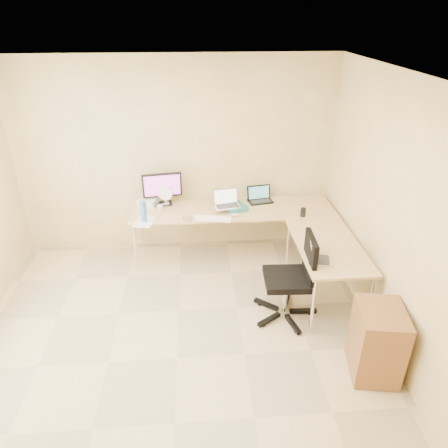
{
  "coord_description": "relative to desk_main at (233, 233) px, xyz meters",
  "views": [
    {
      "loc": [
        0.24,
        -2.98,
        3.07
      ],
      "look_at": [
        0.55,
        1.1,
        0.9
      ],
      "focal_mm": 32.83,
      "sensor_mm": 36.0,
      "label": 1
    }
  ],
  "objects": [
    {
      "name": "floor",
      "position": [
        -0.72,
        -1.85,
        -0.36
      ],
      "size": [
        4.5,
        4.5,
        0.0
      ],
      "primitive_type": "plane",
      "color": "tan",
      "rests_on": "ground"
    },
    {
      "name": "ceiling",
      "position": [
        -0.72,
        -1.85,
        2.24
      ],
      "size": [
        4.5,
        4.5,
        0.0
      ],
      "primitive_type": "plane",
      "rotation": [
        3.14,
        0.0,
        0.0
      ],
      "color": "white",
      "rests_on": "ground"
    },
    {
      "name": "wall_back",
      "position": [
        -0.72,
        0.4,
        0.93
      ],
      "size": [
        4.5,
        0.0,
        4.5
      ],
      "primitive_type": "plane",
      "rotation": [
        1.57,
        0.0,
        0.0
      ],
      "color": "beige",
      "rests_on": "ground"
    },
    {
      "name": "wall_right",
      "position": [
        1.38,
        -1.85,
        0.93
      ],
      "size": [
        0.0,
        4.5,
        4.5
      ],
      "primitive_type": "plane",
      "rotation": [
        1.57,
        0.0,
        -1.57
      ],
      "color": "beige",
      "rests_on": "ground"
    },
    {
      "name": "desk_main",
      "position": [
        0.0,
        0.0,
        0.0
      ],
      "size": [
        2.65,
        0.7,
        0.73
      ],
      "primitive_type": "cube",
      "color": "tan",
      "rests_on": "ground"
    },
    {
      "name": "desk_return",
      "position": [
        0.98,
        -1.0,
        0.0
      ],
      "size": [
        0.7,
        1.3,
        0.73
      ],
      "primitive_type": "cube",
      "color": "tan",
      "rests_on": "ground"
    },
    {
      "name": "monitor",
      "position": [
        -0.92,
        0.2,
        0.59
      ],
      "size": [
        0.53,
        0.24,
        0.44
      ],
      "primitive_type": "cube",
      "rotation": [
        0.0,
        0.0,
        0.14
      ],
      "color": "black",
      "rests_on": "desk_main"
    },
    {
      "name": "book_stack",
      "position": [
        0.02,
        0.01,
        0.39
      ],
      "size": [
        0.35,
        0.39,
        0.05
      ],
      "primitive_type": "cube",
      "rotation": [
        0.0,
        0.0,
        0.43
      ],
      "color": "#1B7777",
      "rests_on": "desk_main"
    },
    {
      "name": "laptop_center",
      "position": [
        -0.08,
        -0.06,
        0.53
      ],
      "size": [
        0.38,
        0.32,
        0.22
      ],
      "primitive_type": "cube",
      "rotation": [
        0.0,
        0.0,
        0.2
      ],
      "color": "silver",
      "rests_on": "desk_main"
    },
    {
      "name": "laptop_black",
      "position": [
        0.39,
        0.18,
        0.47
      ],
      "size": [
        0.36,
        0.3,
        0.21
      ],
      "primitive_type": "cube",
      "rotation": [
        0.0,
        0.0,
        0.18
      ],
      "color": "black",
      "rests_on": "desk_main"
    },
    {
      "name": "keyboard",
      "position": [
        -0.28,
        -0.3,
        0.38
      ],
      "size": [
        0.48,
        0.23,
        0.02
      ],
      "primitive_type": "cube",
      "rotation": [
        0.0,
        0.0,
        -0.21
      ],
      "color": "white",
      "rests_on": "desk_main"
    },
    {
      "name": "mouse",
      "position": [
        0.01,
        -0.23,
        0.38
      ],
      "size": [
        0.11,
        0.09,
        0.04
      ],
      "primitive_type": "ellipsoid",
      "rotation": [
        0.0,
        0.0,
        -0.27
      ],
      "color": "beige",
      "rests_on": "desk_main"
    },
    {
      "name": "mug",
      "position": [
        -0.95,
        -0.01,
        0.41
      ],
      "size": [
        0.11,
        0.11,
        0.08
      ],
      "primitive_type": "imported",
      "rotation": [
        0.0,
        0.0,
        -0.3
      ],
      "color": "silver",
      "rests_on": "desk_main"
    },
    {
      "name": "cd_stack",
      "position": [
        -0.59,
        -0.3,
        0.38
      ],
      "size": [
        0.16,
        0.16,
        0.03
      ],
      "primitive_type": "cylinder",
      "rotation": [
        0.0,
        0.0,
        0.4
      ],
      "color": "silver",
      "rests_on": "desk_main"
    },
    {
      "name": "water_bottle",
      "position": [
        -1.13,
        -0.3,
        0.5
      ],
      "size": [
        0.1,
        0.1,
        0.27
      ],
      "primitive_type": "cylinder",
      "rotation": [
        0.0,
        0.0,
        0.37
      ],
      "color": "#3D71BD",
      "rests_on": "desk_main"
    },
    {
      "name": "papers",
      "position": [
        -1.13,
        -0.3,
        0.37
      ],
      "size": [
        0.27,
        0.35,
        0.01
      ],
      "primitive_type": "cube",
      "rotation": [
        0.0,
        0.0,
        -0.19
      ],
      "color": "white",
      "rests_on": "desk_main"
    },
    {
      "name": "white_box",
      "position": [
        -1.13,
        0.2,
        0.41
      ],
      "size": [
        0.29,
        0.25,
        0.09
      ],
      "primitive_type": "cube",
      "rotation": [
        0.0,
        0.0,
        -0.4
      ],
      "color": "silver",
      "rests_on": "desk_main"
    },
    {
      "name": "desk_fan",
      "position": [
        -0.88,
        0.19,
        0.49
      ],
      "size": [
        0.25,
        0.25,
        0.26
      ],
      "primitive_type": "cylinder",
      "rotation": [
        0.0,
        0.0,
        -0.28
      ],
      "color": "white",
      "rests_on": "desk_main"
    },
    {
      "name": "black_cup",
      "position": [
        0.86,
        -0.3,
        0.42
      ],
      "size": [
        0.09,
        0.09,
        0.11
      ],
      "primitive_type": "cylinder",
      "rotation": [
        0.0,
        0.0,
        0.39
      ],
      "color": "black",
      "rests_on": "desk_main"
    },
    {
      "name": "laptop_return",
      "position": [
        0.79,
        -1.32,
        0.46
      ],
      "size": [
        0.35,
        0.3,
        0.2
      ],
      "primitive_type": "cube",
      "rotation": [
        0.0,
        0.0,
        1.33
      ],
      "color": "silver",
      "rests_on": "desk_return"
    },
    {
      "name": "office_chair",
      "position": [
        0.46,
        -1.28,
        0.14
      ],
      "size": [
        0.64,
        0.64,
        1.01
      ],
      "primitive_type": "cube",
      "rotation": [
        0.0,
        0.0,
        -0.05
      ],
      "color": "black",
      "rests_on": "ground"
    },
    {
      "name": "cabinet",
      "position": [
        1.13,
        -2.14,
        -0.01
      ],
      "size": [
        0.49,
        0.57,
        0.7
      ],
      "primitive_type": "cube",
      "rotation": [
        0.0,
        0.0,
        -0.17
      ],
      "color": "#984E2B",
      "rests_on": "ground"
    }
  ]
}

